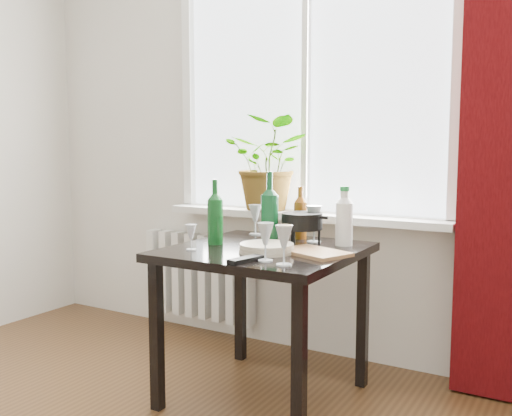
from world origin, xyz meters
The scene contains 18 objects.
window centered at (0.00, 2.22, 1.60)m, with size 1.72×0.08×1.62m.
windowsill centered at (0.00, 2.15, 0.82)m, with size 1.72×0.20×0.04m.
radiator centered at (-0.75, 2.18, 0.38)m, with size 0.80×0.10×0.55m.
table centered at (0.10, 1.55, 0.65)m, with size 0.85×0.85×0.74m.
potted_plant centered at (-0.20, 2.15, 1.12)m, with size 0.50×0.43×0.55m, color #447A20.
wine_bottle_left centered at (-0.16, 1.52, 0.90)m, with size 0.08×0.08×0.33m, color #0D4417, non-canonical shape.
wine_bottle_right centered at (0.07, 1.64, 0.92)m, with size 0.09×0.09×0.37m, color #0C411E, non-canonical shape.
bottle_amber centered at (0.13, 1.88, 0.88)m, with size 0.07×0.07×0.28m, color #6B370B, non-canonical shape.
cleaning_bottle centered at (0.40, 1.80, 0.89)m, with size 0.08×0.08×0.29m, color white, non-canonical shape.
wineglass_front_right centered at (0.26, 1.27, 0.82)m, with size 0.07×0.07×0.17m, color silver, non-canonical shape.
wineglass_far_right centered at (0.37, 1.24, 0.83)m, with size 0.07×0.07×0.17m, color silver, non-canonical shape.
wineglass_back_center centered at (0.24, 1.81, 0.84)m, with size 0.08×0.08×0.19m, color silver, non-canonical shape.
wineglass_back_left centered at (-0.14, 1.88, 0.82)m, with size 0.07×0.07×0.17m, color silver, non-canonical shape.
wineglass_front_left centered at (-0.16, 1.32, 0.80)m, with size 0.05×0.05×0.12m, color silver, non-canonical shape.
plate_stack centered at (0.17, 1.45, 0.76)m, with size 0.25×0.25×0.04m, color beige.
fondue_pot centered at (0.21, 1.73, 0.82)m, with size 0.23×0.20×0.16m, color black, non-canonical shape.
tv_remote centered at (0.19, 1.23, 0.75)m, with size 0.05×0.17×0.02m, color black.
cutting_board centered at (0.37, 1.52, 0.75)m, with size 0.31×0.20×0.02m, color #9F7247.
Camera 1 is at (1.42, -0.78, 1.22)m, focal length 40.00 mm.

